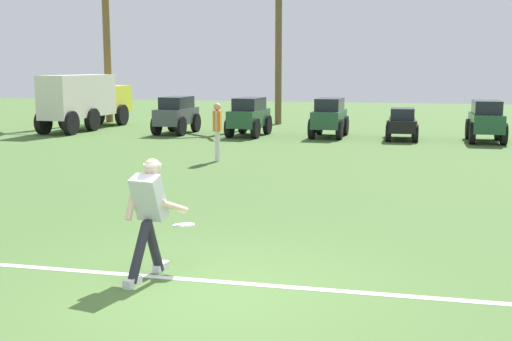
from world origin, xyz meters
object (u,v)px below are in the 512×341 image
parked_car_slot_b (249,116)px  palm_tree_far_left (106,29)px  parked_car_slot_c (329,116)px  parked_car_slot_d (402,123)px  frisbee_thrower (149,212)px  parked_car_slot_a (177,114)px  teammate_near_sideline (217,126)px  palm_tree_left_of_centre (279,27)px  box_truck (86,99)px  parked_car_slot_e (486,120)px  frisbee_in_flight (184,225)px

parked_car_slot_b → palm_tree_far_left: palm_tree_far_left is taller
parked_car_slot_c → parked_car_slot_d: bearing=-5.3°
frisbee_thrower → parked_car_slot_b: 16.11m
parked_car_slot_a → palm_tree_far_left: bearing=139.5°
parked_car_slot_a → parked_car_slot_b: (2.89, -0.17, 0.00)m
teammate_near_sideline → palm_tree_left_of_centre: (-0.77, 11.58, 3.30)m
parked_car_slot_d → box_truck: (-12.55, 0.78, 0.67)m
parked_car_slot_b → parked_car_slot_e: same height
frisbee_thrower → palm_tree_far_left: 23.07m
frisbee_thrower → teammate_near_sideline: bearing=102.4°
parked_car_slot_b → parked_car_slot_c: bearing=6.8°
parked_car_slot_d → palm_tree_far_left: 14.39m
box_truck → palm_tree_far_left: palm_tree_far_left is taller
parked_car_slot_d → palm_tree_left_of_centre: palm_tree_left_of_centre is taller
frisbee_in_flight → parked_car_slot_a: size_ratio=0.17×
parked_car_slot_e → palm_tree_left_of_centre: 10.28m
palm_tree_far_left → parked_car_slot_b: bearing=-29.1°
frisbee_thrower → parked_car_slot_d: size_ratio=0.64×
frisbee_in_flight → parked_car_slot_b: parked_car_slot_b is taller
parked_car_slot_e → box_truck: box_truck is taller
frisbee_thrower → parked_car_slot_c: frisbee_thrower is taller
frisbee_in_flight → parked_car_slot_d: parked_car_slot_d is taller
palm_tree_far_left → teammate_near_sideline: bearing=-51.6°
frisbee_thrower → parked_car_slot_a: 17.03m
frisbee_thrower → parked_car_slot_b: size_ratio=0.60×
parked_car_slot_a → box_truck: bearing=170.2°
parked_car_slot_c → palm_tree_far_left: bearing=159.5°
box_truck → palm_tree_left_of_centre: palm_tree_left_of_centre is taller
teammate_near_sideline → palm_tree_far_left: 14.17m
parked_car_slot_e → box_truck: 15.35m
teammate_near_sideline → parked_car_slot_a: size_ratio=0.66×
parked_car_slot_a → parked_car_slot_e: bearing=-0.7°
frisbee_in_flight → parked_car_slot_d: size_ratio=0.18×
teammate_near_sideline → parked_car_slot_e: teammate_near_sideline is taller
parked_car_slot_c → parked_car_slot_e: bearing=-3.3°
parked_car_slot_a → parked_car_slot_d: (8.38, -0.06, -0.18)m
frisbee_thrower → palm_tree_left_of_centre: size_ratio=0.20×
frisbee_thrower → frisbee_in_flight: 0.56m
teammate_near_sideline → frisbee_in_flight: bearing=-75.4°
parked_car_slot_d → parked_car_slot_a: bearing=179.6°
parked_car_slot_e → parked_car_slot_a: bearing=179.3°
frisbee_in_flight → parked_car_slot_a: (-6.02, 15.60, 0.19)m
teammate_near_sideline → parked_car_slot_c: 7.14m
box_truck → palm_tree_left_of_centre: 8.78m
parked_car_slot_c → box_truck: bearing=176.9°
frisbee_in_flight → frisbee_thrower: bearing=-122.9°
teammate_near_sideline → parked_car_slot_b: bearing=97.0°
frisbee_thrower → parked_car_slot_c: size_ratio=0.60×
frisbee_thrower → parked_car_slot_e: bearing=71.2°
palm_tree_far_left → palm_tree_left_of_centre: size_ratio=1.02×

